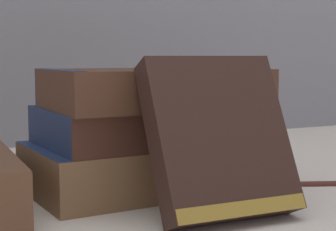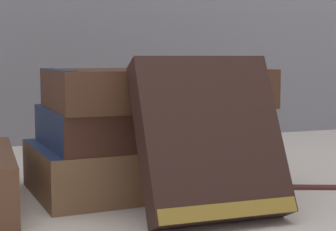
{
  "view_description": "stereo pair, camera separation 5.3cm",
  "coord_description": "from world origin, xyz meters",
  "px_view_note": "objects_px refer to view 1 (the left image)",
  "views": [
    {
      "loc": [
        -0.18,
        -0.49,
        0.13
      ],
      "look_at": [
        0.05,
        -0.01,
        0.08
      ],
      "focal_mm": 60.0,
      "sensor_mm": 36.0,
      "label": 1
    },
    {
      "loc": [
        -0.13,
        -0.51,
        0.13
      ],
      "look_at": [
        0.05,
        -0.01,
        0.08
      ],
      "focal_mm": 60.0,
      "sensor_mm": 36.0,
      "label": 2
    }
  ],
  "objects_px": {
    "book_flat_middle": "(143,124)",
    "pocket_watch": "(188,66)",
    "fountain_pen": "(323,181)",
    "book_flat_bottom": "(142,165)",
    "book_flat_top": "(151,88)",
    "book_leaning_front": "(221,143)"
  },
  "relations": [
    {
      "from": "book_flat_middle",
      "to": "pocket_watch",
      "type": "xyz_separation_m",
      "value": [
        0.03,
        -0.03,
        0.06
      ]
    },
    {
      "from": "book_flat_middle",
      "to": "fountain_pen",
      "type": "relative_size",
      "value": 1.83
    },
    {
      "from": "book_flat_bottom",
      "to": "book_flat_top",
      "type": "distance_m",
      "value": 0.08
    },
    {
      "from": "book_flat_middle",
      "to": "book_flat_top",
      "type": "height_order",
      "value": "book_flat_top"
    },
    {
      "from": "book_flat_top",
      "to": "book_flat_bottom",
      "type": "bearing_deg",
      "value": 96.35
    },
    {
      "from": "pocket_watch",
      "to": "fountain_pen",
      "type": "relative_size",
      "value": 0.54
    },
    {
      "from": "book_flat_bottom",
      "to": "book_flat_top",
      "type": "xyz_separation_m",
      "value": [
        0.0,
        -0.02,
        0.08
      ]
    },
    {
      "from": "book_flat_top",
      "to": "fountain_pen",
      "type": "bearing_deg",
      "value": -19.03
    },
    {
      "from": "book_leaning_front",
      "to": "fountain_pen",
      "type": "xyz_separation_m",
      "value": [
        0.15,
        0.05,
        -0.06
      ]
    },
    {
      "from": "book_flat_top",
      "to": "book_leaning_front",
      "type": "relative_size",
      "value": 1.56
    },
    {
      "from": "fountain_pen",
      "to": "book_flat_bottom",
      "type": "bearing_deg",
      "value": 179.87
    },
    {
      "from": "pocket_watch",
      "to": "book_leaning_front",
      "type": "bearing_deg",
      "value": -98.42
    },
    {
      "from": "book_leaning_front",
      "to": "pocket_watch",
      "type": "height_order",
      "value": "book_leaning_front"
    },
    {
      "from": "book_leaning_front",
      "to": "fountain_pen",
      "type": "relative_size",
      "value": 1.13
    },
    {
      "from": "book_flat_middle",
      "to": "book_flat_top",
      "type": "bearing_deg",
      "value": -87.87
    },
    {
      "from": "book_flat_middle",
      "to": "pocket_watch",
      "type": "relative_size",
      "value": 3.38
    },
    {
      "from": "book_leaning_front",
      "to": "fountain_pen",
      "type": "distance_m",
      "value": 0.17
    },
    {
      "from": "book_flat_top",
      "to": "book_flat_middle",
      "type": "bearing_deg",
      "value": 93.94
    },
    {
      "from": "book_flat_top",
      "to": "pocket_watch",
      "type": "xyz_separation_m",
      "value": [
        0.03,
        -0.02,
        0.02
      ]
    },
    {
      "from": "pocket_watch",
      "to": "book_flat_middle",
      "type": "bearing_deg",
      "value": 132.01
    },
    {
      "from": "book_flat_middle",
      "to": "book_leaning_front",
      "type": "height_order",
      "value": "book_leaning_front"
    },
    {
      "from": "book_flat_bottom",
      "to": "book_leaning_front",
      "type": "distance_m",
      "value": 0.13
    }
  ]
}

